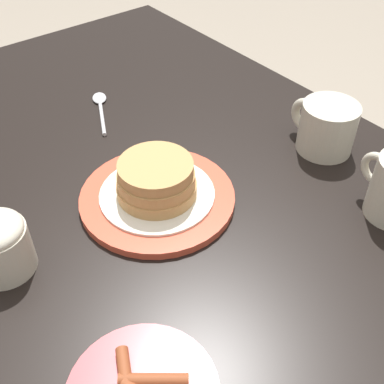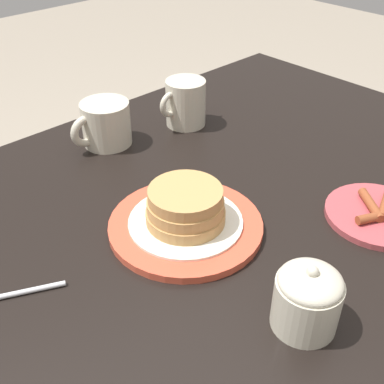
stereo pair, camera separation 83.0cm
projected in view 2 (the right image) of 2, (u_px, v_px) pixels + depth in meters
The scene contains 6 objects.
dining_table at pixel (191, 281), 0.81m from camera, with size 1.32×0.84×0.76m.
pancake_plate at pixel (186, 216), 0.71m from camera, with size 0.23×0.23×0.07m.
side_plate_bacon at pixel (378, 214), 0.74m from camera, with size 0.16×0.16×0.02m.
coffee_mug at pixel (105, 123), 0.91m from camera, with size 0.12×0.09×0.08m.
creamer_pitcher at pixel (186, 102), 0.97m from camera, with size 0.12×0.08×0.10m.
sugar_bowl at pixel (307, 298), 0.55m from camera, with size 0.08×0.08×0.09m.
Camera 2 is at (0.39, 0.42, 1.22)m, focal length 45.00 mm.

